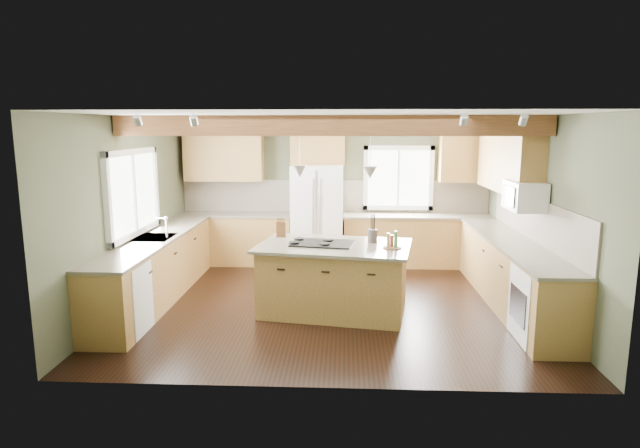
{
  "coord_description": "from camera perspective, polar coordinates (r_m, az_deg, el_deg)",
  "views": [
    {
      "loc": [
        0.19,
        -7.23,
        2.44
      ],
      "look_at": [
        -0.17,
        0.3,
        1.08
      ],
      "focal_mm": 30.0,
      "sensor_mm": 36.0,
      "label": 1
    }
  ],
  "objects": [
    {
      "name": "counter_back_left",
      "position": [
        9.76,
        -9.04,
        1.0
      ],
      "size": [
        2.06,
        0.64,
        0.04
      ],
      "primitive_type": "cube",
      "color": "brown",
      "rests_on": "base_cab_back_left"
    },
    {
      "name": "counter_back_right",
      "position": [
        9.64,
        10.41,
        0.85
      ],
      "size": [
        2.66,
        0.64,
        0.04
      ],
      "primitive_type": "cube",
      "color": "brown",
      "rests_on": "base_cab_back_right"
    },
    {
      "name": "faucet",
      "position": [
        7.83,
        -16.05,
        -0.43
      ],
      "size": [
        0.02,
        0.02,
        0.28
      ],
      "primitive_type": "cylinder",
      "color": "#B2B2B7",
      "rests_on": "sink"
    },
    {
      "name": "upper_cab_right",
      "position": [
        8.5,
        19.46,
        6.32
      ],
      "size": [
        0.35,
        2.2,
        0.9
      ],
      "primitive_type": "cube",
      "color": "brown",
      "rests_on": "wall_right"
    },
    {
      "name": "base_cab_back_left",
      "position": [
        9.84,
        -8.96,
        -1.64
      ],
      "size": [
        2.02,
        0.6,
        0.88
      ],
      "primitive_type": "cube",
      "color": "brown",
      "rests_on": "floor"
    },
    {
      "name": "bottle_tray",
      "position": [
        6.9,
        7.72,
        -1.7
      ],
      "size": [
        0.31,
        0.31,
        0.22
      ],
      "primitive_type": null,
      "rotation": [
        0.0,
        0.0,
        -0.39
      ],
      "color": "#57341A",
      "rests_on": "island_top"
    },
    {
      "name": "sink",
      "position": [
        7.91,
        -17.23,
        -1.45
      ],
      "size": [
        0.5,
        0.65,
        0.03
      ],
      "primitive_type": "cube",
      "color": "#262628",
      "rests_on": "counter_left"
    },
    {
      "name": "pendant_right",
      "position": [
        6.86,
        5.39,
        5.48
      ],
      "size": [
        0.18,
        0.18,
        0.16
      ],
      "primitive_type": "cone",
      "rotation": [
        3.14,
        0.0,
        0.0
      ],
      "color": "#B2B2B7",
      "rests_on": "ceiling"
    },
    {
      "name": "floor",
      "position": [
        7.64,
        1.15,
        -8.44
      ],
      "size": [
        5.6,
        5.6,
        0.0
      ],
      "primitive_type": "plane",
      "color": "black",
      "rests_on": "ground"
    },
    {
      "name": "wall_back",
      "position": [
        9.8,
        1.58,
        3.52
      ],
      "size": [
        5.6,
        0.0,
        5.6
      ],
      "primitive_type": "plane",
      "rotation": [
        1.57,
        0.0,
        0.0
      ],
      "color": "#434A34",
      "rests_on": "ground"
    },
    {
      "name": "island_top",
      "position": [
        7.08,
        1.52,
        -2.36
      ],
      "size": [
        2.16,
        1.57,
        0.04
      ],
      "primitive_type": "cube",
      "rotation": [
        0.0,
        0.0,
        -0.16
      ],
      "color": "brown",
      "rests_on": "island"
    },
    {
      "name": "window_left",
      "position": [
        7.91,
        -19.39,
        3.17
      ],
      "size": [
        0.04,
        1.6,
        1.05
      ],
      "primitive_type": "cube",
      "color": "white",
      "rests_on": "wall_left"
    },
    {
      "name": "utensil_crock",
      "position": [
        7.24,
        5.63,
        -1.27
      ],
      "size": [
        0.15,
        0.15,
        0.18
      ],
      "primitive_type": "cylinder",
      "rotation": [
        0.0,
        0.0,
        -0.19
      ],
      "color": "#3B362F",
      "rests_on": "island_top"
    },
    {
      "name": "backsplash_right",
      "position": [
        7.83,
        22.03,
        0.41
      ],
      "size": [
        0.03,
        3.7,
        0.58
      ],
      "primitive_type": "cube",
      "color": "brown",
      "rests_on": "wall_right"
    },
    {
      "name": "upper_cab_back_left",
      "position": [
        9.81,
        -10.22,
        7.19
      ],
      "size": [
        1.4,
        0.35,
        0.9
      ],
      "primitive_type": "cube",
      "color": "brown",
      "rests_on": "wall_back"
    },
    {
      "name": "knife_block",
      "position": [
        7.59,
        -4.2,
        -0.53
      ],
      "size": [
        0.15,
        0.12,
        0.22
      ],
      "primitive_type": "cube",
      "rotation": [
        0.0,
        0.0,
        0.14
      ],
      "color": "brown",
      "rests_on": "island_top"
    },
    {
      "name": "microwave",
      "position": [
        7.62,
        20.99,
        2.82
      ],
      "size": [
        0.4,
        0.7,
        0.38
      ],
      "primitive_type": "cube",
      "color": "white",
      "rests_on": "wall_right"
    },
    {
      "name": "ceiling",
      "position": [
        7.24,
        1.22,
        11.47
      ],
      "size": [
        5.6,
        5.6,
        0.0
      ],
      "primitive_type": "plane",
      "rotation": [
        3.14,
        0.0,
        0.0
      ],
      "color": "silver",
      "rests_on": "wall_back"
    },
    {
      "name": "soffit_trim",
      "position": [
        9.63,
        1.6,
        10.8
      ],
      "size": [
        5.55,
        0.2,
        0.1
      ],
      "primitive_type": "cube",
      "color": "#4F2916",
      "rests_on": "ceiling"
    },
    {
      "name": "dishwasher",
      "position": [
        6.86,
        -20.63,
        -7.53
      ],
      "size": [
        0.6,
        0.6,
        0.84
      ],
      "primitive_type": "cube",
      "color": "white",
      "rests_on": "floor"
    },
    {
      "name": "refrigerator",
      "position": [
        9.49,
        -0.29,
        0.87
      ],
      "size": [
        0.9,
        0.74,
        1.8
      ],
      "primitive_type": "cube",
      "color": "white",
      "rests_on": "floor"
    },
    {
      "name": "upper_cab_back_corner",
      "position": [
        9.8,
        15.25,
        6.99
      ],
      "size": [
        0.9,
        0.35,
        0.9
      ],
      "primitive_type": "cube",
      "color": "brown",
      "rests_on": "wall_back"
    },
    {
      "name": "ceiling_beam",
      "position": [
        6.91,
        1.15,
        10.45
      ],
      "size": [
        5.55,
        0.26,
        0.26
      ],
      "primitive_type": "cube",
      "color": "#4F2916",
      "rests_on": "ceiling"
    },
    {
      "name": "backsplash_back",
      "position": [
        9.8,
        1.57,
        2.99
      ],
      "size": [
        5.58,
        0.03,
        0.58
      ],
      "primitive_type": "cube",
      "color": "brown",
      "rests_on": "wall_back"
    },
    {
      "name": "window_back",
      "position": [
        9.8,
        8.34,
        4.89
      ],
      "size": [
        1.1,
        0.04,
        1.0
      ],
      "primitive_type": "cube",
      "color": "white",
      "rests_on": "wall_back"
    },
    {
      "name": "counter_left",
      "position": [
        7.91,
        -17.23,
        -1.48
      ],
      "size": [
        0.64,
        3.74,
        0.04
      ],
      "primitive_type": "cube",
      "color": "brown",
      "rests_on": "base_cab_left"
    },
    {
      "name": "cooktop",
      "position": [
        7.1,
        0.29,
        -2.07
      ],
      "size": [
        0.88,
        0.66,
        0.02
      ],
      "primitive_type": "cube",
      "rotation": [
        0.0,
        0.0,
        -0.16
      ],
      "color": "black",
      "rests_on": "island_top"
    },
    {
      "name": "base_cab_left",
      "position": [
        8.02,
        -17.06,
        -4.7
      ],
      "size": [
        0.6,
        3.7,
        0.88
      ],
      "primitive_type": "cube",
      "color": "brown",
      "rests_on": "floor"
    },
    {
      "name": "base_cab_right",
      "position": [
        7.9,
        19.69,
        -5.08
      ],
      "size": [
        0.6,
        3.7,
        0.88
      ],
      "primitive_type": "cube",
      "color": "brown",
      "rests_on": "floor"
    },
    {
      "name": "wall_right",
      "position": [
        7.77,
        22.29,
        1.0
      ],
      "size": [
        0.0,
        5.0,
        5.0
      ],
      "primitive_type": "plane",
      "rotation": [
        1.57,
        0.0,
        -1.57
      ],
      "color": "#434A34",
      "rests_on": "ground"
    },
    {
      "name": "counter_right",
      "position": [
        7.79,
        19.9,
        -1.81
      ],
      "size": [
        0.64,
        3.74,
        0.04
      ],
      "primitive_type": "cube",
      "color": "brown",
      "rests_on": "base_cab_right"
    },
    {
      "name": "oven",
      "position": [
        6.72,
        22.82,
        -8.04
      ],
      "size": [
        0.6,
        0.72,
        0.84
      ],
      "primitive_type": "cube",
      "color": "white",
      "rests_on": "floor"
    },
    {
      "name": "wall_left",
      "position": [
        7.91,
        -19.55,
        1.32
      ],
      "size": [
        0.0,
        5.0,
        5.0
      ],
      "primitive_type": "plane",
      "rotation": [
        1.57,
        0.0,
        1.57
      ],
      "color": "#434A34",
      "rests_on": "ground"
    },
    {
      "name": "base_cab_back_right",
      "position": [
        9.73,
        10.33,
        -1.82
      ],
      "size": [
        2.62,
        0.6,
        0.88
      ],
      "primitive_type": "cube",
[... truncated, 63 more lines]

